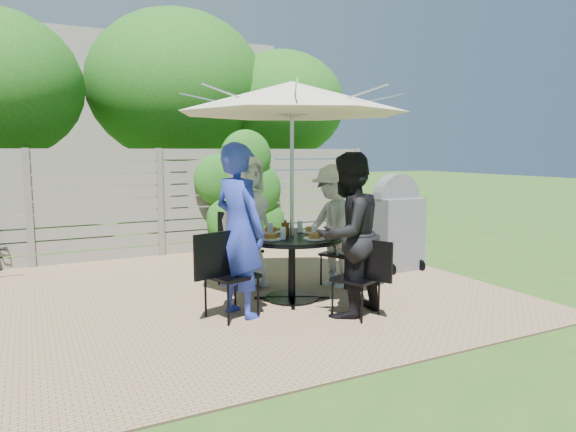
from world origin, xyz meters
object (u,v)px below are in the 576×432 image
chair_left (231,293)px  plate_extra (321,235)px  chair_back (239,265)px  plate_front (315,237)px  umbrella (292,98)px  patio_table (292,255)px  plate_left (270,237)px  glass_front (314,231)px  plate_back (271,230)px  person_front (348,235)px  coffee_cup (284,228)px  person_left (239,231)px  glass_back (270,228)px  chair_right (340,266)px  bbq_grill (395,226)px  glass_left (283,233)px  syrup_jug (285,229)px  plate_right (311,230)px  glass_right (300,227)px  person_back (245,222)px  person_right (335,227)px  chair_front (357,294)px

chair_left → plate_extra: chair_left is taller
chair_back → plate_front: 1.43m
umbrella → patio_table: bearing=26.6°
plate_left → glass_front: 0.53m
plate_back → plate_front: same height
umbrella → plate_extra: umbrella is taller
person_front → coffee_cup: size_ratio=14.96×
person_left → glass_front: bearing=-105.5°
glass_back → chair_right: bearing=6.2°
chair_right → glass_front: bearing=9.1°
patio_table → bbq_grill: (2.14, 0.73, 0.11)m
patio_table → plate_back: plate_back is taller
chair_right → glass_left: glass_left is taller
plate_back → glass_front: bearing=-60.6°
plate_left → plate_extra: 0.62m
glass_back → syrup_jug: size_ratio=0.88×
patio_table → plate_right: 0.45m
glass_right → person_back: bearing=129.4°
umbrella → plate_left: size_ratio=13.20×
plate_front → syrup_jug: bearing=118.1°
patio_table → syrup_jug: syrup_jug is taller
person_left → person_front: (1.06, -0.50, -0.05)m
umbrella → chair_back: 2.33m
umbrella → glass_left: size_ratio=24.52×
glass_back → plate_right: bearing=-9.4°
chair_right → glass_left: bearing=-2.8°
chair_right → glass_right: (-0.70, -0.14, 0.60)m
chair_back → glass_left: 1.24m
chair_back → plate_back: (0.20, -0.57, 0.53)m
person_back → syrup_jug: bearing=-94.4°
plate_right → syrup_jug: 0.43m
person_right → chair_front: bearing=-40.7°
patio_table → chair_front: 1.01m
patio_table → plate_right: plate_right is taller
person_back → plate_back: person_back is taller
umbrella → chair_right: umbrella is taller
umbrella → glass_right: 1.57m
plate_right → glass_left: (-0.55, -0.31, 0.05)m
plate_front → plate_right: bearing=64.7°
chair_front → plate_extra: size_ratio=3.66×
patio_table → chair_front: size_ratio=1.77×
glass_left → person_front: bearing=-50.6°
chair_back → chair_right: bearing=48.1°
person_right → glass_left: size_ratio=11.66×
glass_back → coffee_cup: size_ratio=1.17×
glass_front → umbrella: bearing=131.7°
chair_front → plate_back: size_ratio=3.38×
patio_table → glass_right: bearing=41.7°
chair_left → plate_back: chair_left is taller
chair_left → glass_front: (1.10, 0.12, 0.58)m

